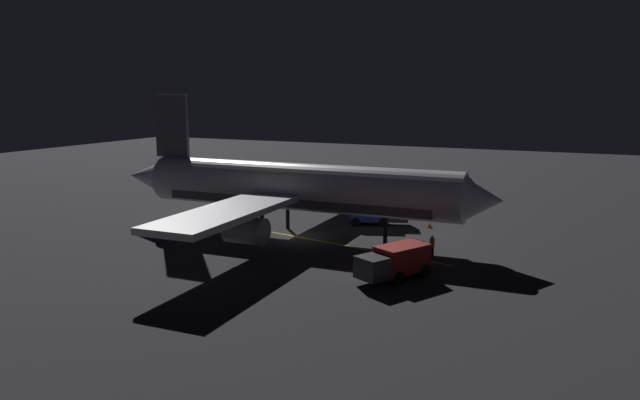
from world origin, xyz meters
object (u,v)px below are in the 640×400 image
traffic_cone_near_right (424,243)px  ground_crew_worker (432,246)px  catering_truck (375,212)px  traffic_cone_near_left (430,225)px  airliner (293,188)px  baggage_truck (395,262)px

traffic_cone_near_right → ground_crew_worker: bearing=25.8°
catering_truck → traffic_cone_near_right: catering_truck is taller
catering_truck → traffic_cone_near_left: (-1.00, 5.16, -1.06)m
airliner → ground_crew_worker: size_ratio=20.93×
traffic_cone_near_left → traffic_cone_near_right: bearing=10.4°
traffic_cone_near_right → baggage_truck: bearing=3.1°
baggage_truck → traffic_cone_near_left: baggage_truck is taller
catering_truck → traffic_cone_near_right: (6.03, 6.46, -1.06)m
ground_crew_worker → traffic_cone_near_right: size_ratio=3.16×
catering_truck → traffic_cone_near_right: size_ratio=10.82×
catering_truck → traffic_cone_near_left: size_ratio=10.82×
baggage_truck → traffic_cone_near_left: bearing=-173.7°
catering_truck → ground_crew_worker: bearing=41.1°
ground_crew_worker → traffic_cone_near_right: 3.42m
catering_truck → airliner: bearing=-34.8°
traffic_cone_near_left → airliner: bearing=-50.8°
ground_crew_worker → traffic_cone_near_right: ground_crew_worker is taller
catering_truck → ground_crew_worker: (9.06, 7.91, -0.43)m
catering_truck → traffic_cone_near_left: bearing=101.0°
airliner → traffic_cone_near_left: airliner is taller
traffic_cone_near_left → baggage_truck: bearing=6.3°
airliner → traffic_cone_near_right: size_ratio=66.20×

